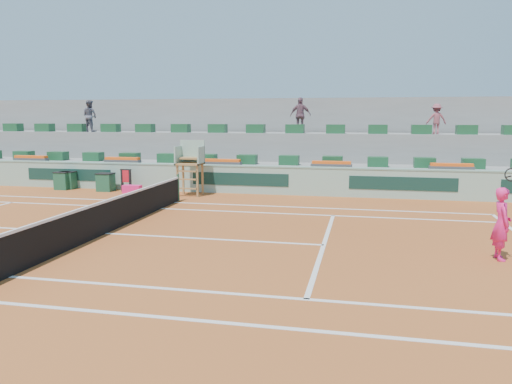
% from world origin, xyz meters
% --- Properties ---
extents(ground, '(90.00, 90.00, 0.00)m').
position_xyz_m(ground, '(0.00, 0.00, 0.00)').
color(ground, '#96471D').
rests_on(ground, ground).
extents(seating_tier_lower, '(36.00, 4.00, 1.20)m').
position_xyz_m(seating_tier_lower, '(0.00, 10.70, 0.60)').
color(seating_tier_lower, gray).
rests_on(seating_tier_lower, ground).
extents(seating_tier_upper, '(36.00, 2.40, 2.60)m').
position_xyz_m(seating_tier_upper, '(0.00, 12.30, 1.30)').
color(seating_tier_upper, gray).
rests_on(seating_tier_upper, ground).
extents(stadium_back_wall, '(36.00, 0.40, 4.40)m').
position_xyz_m(stadium_back_wall, '(0.00, 13.90, 2.20)').
color(stadium_back_wall, gray).
rests_on(stadium_back_wall, ground).
extents(player_bag, '(0.83, 0.37, 0.37)m').
position_xyz_m(player_bag, '(-2.77, 7.42, 0.18)').
color(player_bag, '#FD2177').
rests_on(player_bag, ground).
extents(spectator_left, '(0.97, 0.84, 1.70)m').
position_xyz_m(spectator_left, '(-7.18, 11.65, 3.45)').
color(spectator_left, '#535361').
rests_on(spectator_left, seating_tier_upper).
extents(spectator_mid, '(1.07, 0.53, 1.77)m').
position_xyz_m(spectator_mid, '(4.23, 11.97, 3.49)').
color(spectator_mid, '#754E5C').
rests_on(spectator_mid, seating_tier_upper).
extents(spectator_right, '(0.97, 0.64, 1.42)m').
position_xyz_m(spectator_right, '(10.65, 11.71, 3.31)').
color(spectator_right, '#8B454F').
rests_on(spectator_right, seating_tier_upper).
extents(court_lines, '(23.89, 11.09, 0.01)m').
position_xyz_m(court_lines, '(0.00, 0.00, 0.01)').
color(court_lines, silver).
rests_on(court_lines, ground).
extents(tennis_net, '(0.10, 11.97, 1.10)m').
position_xyz_m(tennis_net, '(0.00, 0.00, 0.53)').
color(tennis_net, black).
rests_on(tennis_net, ground).
extents(advertising_hoarding, '(36.00, 0.34, 1.26)m').
position_xyz_m(advertising_hoarding, '(0.02, 8.50, 0.63)').
color(advertising_hoarding, '#8FB4A1').
rests_on(advertising_hoarding, ground).
extents(umpire_chair, '(1.10, 0.90, 2.40)m').
position_xyz_m(umpire_chair, '(0.00, 7.50, 1.54)').
color(umpire_chair, olive).
rests_on(umpire_chair, ground).
extents(seat_row_lower, '(32.90, 0.60, 0.44)m').
position_xyz_m(seat_row_lower, '(0.00, 9.80, 1.42)').
color(seat_row_lower, '#194D2A').
rests_on(seat_row_lower, seating_tier_lower).
extents(seat_row_upper, '(32.90, 0.60, 0.44)m').
position_xyz_m(seat_row_upper, '(0.00, 11.70, 2.82)').
color(seat_row_upper, '#194D2A').
rests_on(seat_row_upper, seating_tier_upper).
extents(flower_planters, '(26.80, 0.36, 0.28)m').
position_xyz_m(flower_planters, '(-1.50, 9.00, 1.33)').
color(flower_planters, '#454545').
rests_on(flower_planters, seating_tier_lower).
extents(drink_cooler_a, '(0.73, 0.63, 0.84)m').
position_xyz_m(drink_cooler_a, '(-4.26, 7.78, 0.42)').
color(drink_cooler_a, '#194D33').
rests_on(drink_cooler_a, ground).
extents(drink_cooler_b, '(0.64, 0.56, 0.84)m').
position_xyz_m(drink_cooler_b, '(-6.36, 8.05, 0.42)').
color(drink_cooler_b, '#194D33').
rests_on(drink_cooler_b, ground).
extents(drink_cooler_c, '(0.67, 0.58, 0.84)m').
position_xyz_m(drink_cooler_c, '(-6.52, 7.83, 0.42)').
color(drink_cooler_c, '#194D33').
rests_on(drink_cooler_c, ground).
extents(towel_rack, '(0.54, 0.09, 1.03)m').
position_xyz_m(towel_rack, '(-3.31, 7.92, 0.60)').
color(towel_rack, black).
rests_on(towel_rack, ground).
extents(tennis_player, '(0.46, 0.89, 2.28)m').
position_xyz_m(tennis_player, '(10.65, -0.45, 0.89)').
color(tennis_player, '#FD2177').
rests_on(tennis_player, ground).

